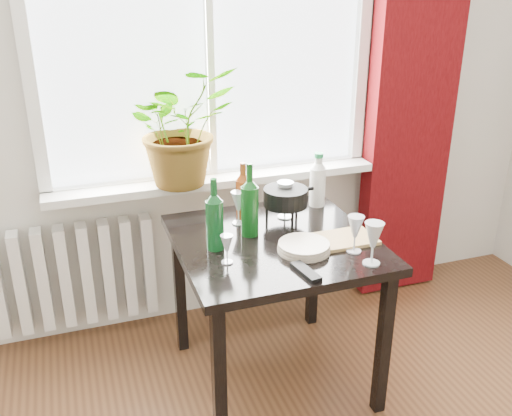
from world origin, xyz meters
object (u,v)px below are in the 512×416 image
object	(u,v)px
potted_plant	(181,126)
wineglass_front_right	(373,243)
wineglass_back_center	(285,199)
plate_stack	(304,247)
fondue_pot	(285,205)
wineglass_front_left	(227,249)
cleaning_bottle	(318,179)
bottle_amber	(243,191)
wine_bottle_right	(250,199)
cutting_board	(342,239)
radiator	(76,275)
tv_remote	(306,272)
table	(274,258)
wineglass_far_right	(355,234)
wine_bottle_left	(214,214)
wineglass_back_left	(238,207)

from	to	relation	value
potted_plant	wineglass_front_right	bearing A→B (deg)	-57.27
wineglass_back_center	plate_stack	size ratio (longest dim) A/B	0.83
fondue_pot	wineglass_front_left	bearing A→B (deg)	-151.97
cleaning_bottle	wineglass_front_right	world-z (taller)	cleaning_bottle
bottle_amber	wineglass_front_right	distance (m)	0.69
wine_bottle_right	bottle_amber	world-z (taller)	wine_bottle_right
cleaning_bottle	cutting_board	bearing A→B (deg)	-99.20
radiator	wineglass_front_left	world-z (taller)	wineglass_front_left
bottle_amber	tv_remote	world-z (taller)	bottle_amber
wineglass_front_left	table	bearing A→B (deg)	28.54
wineglass_back_center	tv_remote	size ratio (longest dim) A/B	1.15
wine_bottle_right	cutting_board	world-z (taller)	wine_bottle_right
wine_bottle_right	fondue_pot	bearing A→B (deg)	23.66
radiator	wineglass_front_left	distance (m)	1.06
radiator	plate_stack	world-z (taller)	plate_stack
table	wineglass_far_right	distance (m)	0.39
wine_bottle_left	cutting_board	bearing A→B (deg)	-11.74
bottle_amber	wine_bottle_right	bearing A→B (deg)	-98.31
bottle_amber	wineglass_back_left	distance (m)	0.08
wine_bottle_left	wineglass_front_right	size ratio (longest dim) A/B	1.72
wine_bottle_left	wineglass_front_left	size ratio (longest dim) A/B	2.56
wineglass_back_left	radiator	bearing A→B (deg)	150.78
wine_bottle_left	wineglass_front_left	world-z (taller)	wine_bottle_left
wine_bottle_right	tv_remote	distance (m)	0.45
tv_remote	radiator	bearing A→B (deg)	122.73
table	fondue_pot	size ratio (longest dim) A/B	3.60
table	radiator	bearing A→B (deg)	143.46
potted_plant	wineglass_back_left	distance (m)	0.49
radiator	bottle_amber	size ratio (longest dim) A/B	2.80
cleaning_bottle	tv_remote	world-z (taller)	cleaning_bottle
cleaning_bottle	wineglass_back_center	xyz separation A→B (m)	(-0.21, -0.09, -0.04)
wine_bottle_left	cleaning_bottle	bearing A→B (deg)	25.94
wine_bottle_right	wineglass_back_center	world-z (taller)	wine_bottle_right
table	potted_plant	bearing A→B (deg)	117.20
bottle_amber	wineglass_back_center	world-z (taller)	bottle_amber
bottle_amber	wineglass_back_left	size ratio (longest dim) A/B	1.77
bottle_amber	cutting_board	bearing A→B (deg)	-47.80
potted_plant	wineglass_back_left	xyz separation A→B (m)	(0.18, -0.33, -0.31)
cutting_board	tv_remote	bearing A→B (deg)	-141.22
wineglass_front_left	fondue_pot	bearing A→B (deg)	39.79
tv_remote	wineglass_front_left	bearing A→B (deg)	135.83
fondue_pot	tv_remote	size ratio (longest dim) A/B	1.47
cutting_board	wineglass_front_left	bearing A→B (deg)	-176.95
table	wineglass_back_left	distance (m)	0.29
wineglass_front_left	tv_remote	size ratio (longest dim) A/B	0.77
radiator	bottle_amber	xyz separation A→B (m)	(0.79, -0.38, 0.50)
potted_plant	wine_bottle_right	bearing A→B (deg)	-67.40
radiator	wineglass_front_left	bearing A→B (deg)	-52.46
tv_remote	potted_plant	bearing A→B (deg)	99.04
wineglass_back_left	cutting_board	size ratio (longest dim) A/B	0.56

